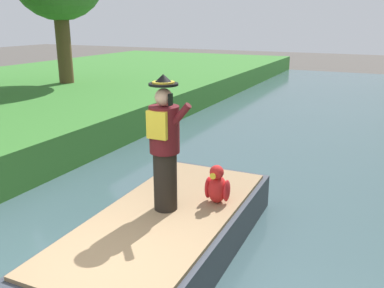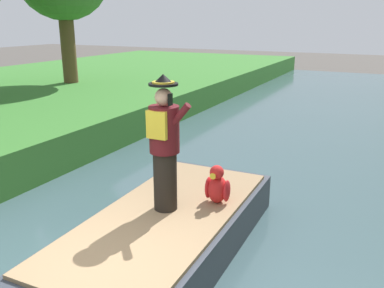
# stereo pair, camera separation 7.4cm
# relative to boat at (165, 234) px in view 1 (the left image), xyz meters

# --- Properties ---
(boat) EXTENTS (1.88, 4.23, 0.61)m
(boat) POSITION_rel_boat_xyz_m (0.00, 0.00, 0.00)
(boat) COLOR #333842
(boat) RESTS_ON canal_water
(person_pirate) EXTENTS (0.61, 0.42, 1.85)m
(person_pirate) POSITION_rel_boat_xyz_m (-0.06, 0.14, 1.23)
(person_pirate) COLOR black
(person_pirate) RESTS_ON boat
(parrot_plush) EXTENTS (0.36, 0.35, 0.57)m
(parrot_plush) POSITION_rel_boat_xyz_m (0.50, 0.64, 0.55)
(parrot_plush) COLOR red
(parrot_plush) RESTS_ON boat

